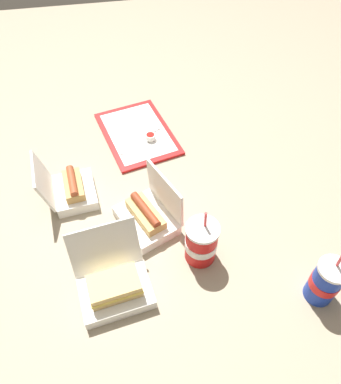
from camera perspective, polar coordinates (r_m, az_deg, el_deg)
The scene contains 10 objects.
ground_plane at distance 1.33m, azimuth -1.72°, elevation -0.44°, with size 3.20×3.20×0.00m, color gray.
food_tray at distance 1.56m, azimuth -5.06°, elevation 8.88°, with size 0.42×0.34×0.01m.
ketchup_cup at distance 1.51m, azimuth -3.07°, elevation 8.41°, with size 0.04×0.04×0.02m.
napkin_stack at distance 1.57m, azimuth -4.22°, elevation 9.77°, with size 0.10×0.10×0.00m, color white.
plastic_fork at distance 1.50m, azimuth -7.25°, elevation 7.23°, with size 0.11×0.01×0.01m, color white.
clamshell_hotdog_corner at distance 1.23m, azimuth -3.40°, elevation -3.53°, with size 0.24×0.22×0.19m.
clamshell_sandwich_center at distance 1.11m, azimuth -8.56°, elevation -13.93°, with size 0.24×0.23×0.17m.
clamshell_hotdog_left at distance 1.34m, azimuth -14.92°, elevation 0.45°, with size 0.19×0.20×0.18m.
soda_cup_left at distance 1.14m, azimuth 22.53°, elevation -12.53°, with size 0.09×0.09×0.22m.
soda_cup_front at distance 1.13m, azimuth 4.70°, elevation -7.66°, with size 0.10×0.10×0.21m.
Camera 1 is at (-0.84, 0.11, 1.03)m, focal length 35.00 mm.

